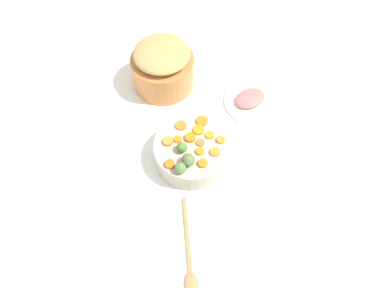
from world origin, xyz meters
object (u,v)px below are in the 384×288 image
at_px(ham_plate, 255,101).
at_px(serving_bowl_carrots, 192,152).
at_px(metal_pot, 163,71).
at_px(wooden_spoon, 190,261).

bearing_deg(ham_plate, serving_bowl_carrots, -75.92).
xyz_separation_m(metal_pot, wooden_spoon, (0.62, -0.26, -0.06)).
xyz_separation_m(metal_pot, ham_plate, (0.25, 0.23, -0.06)).
bearing_deg(serving_bowl_carrots, metal_pot, 166.07).
height_order(metal_pot, ham_plate, metal_pot).
bearing_deg(ham_plate, metal_pot, -137.41).
bearing_deg(metal_pot, serving_bowl_carrots, -13.93).
bearing_deg(wooden_spoon, metal_pot, 156.77).
bearing_deg(serving_bowl_carrots, wooden_spoon, -32.70).
relative_size(wooden_spoon, ham_plate, 1.19).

